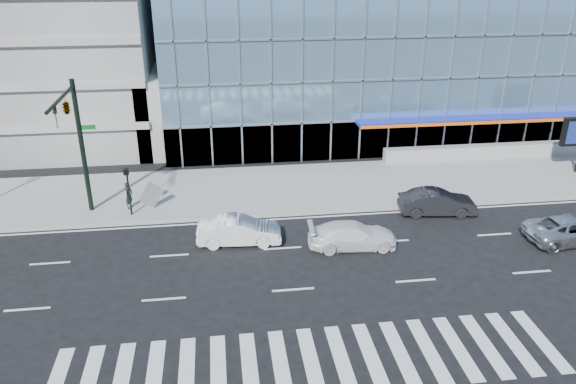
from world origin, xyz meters
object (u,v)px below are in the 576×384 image
object	(u,v)px
white_suv	(353,235)
pedestrian	(129,195)
ped_signal_post	(128,184)
traffic_signal	(71,121)
silver_suv	(572,229)
white_sedan	(239,231)
dark_sedan	(437,202)
tilted_panel	(151,195)

from	to	relation	value
white_suv	pedestrian	size ratio (longest dim) A/B	2.87
ped_signal_post	traffic_signal	bearing A→B (deg)	-171.48
silver_suv	pedestrian	size ratio (longest dim) A/B	3.06
traffic_signal	white_sedan	distance (m)	10.91
ped_signal_post	pedestrian	size ratio (longest dim) A/B	1.80
traffic_signal	white_sedan	world-z (taller)	traffic_signal
ped_signal_post	dark_sedan	xyz separation A→B (m)	(18.23, -1.94, -1.39)
traffic_signal	pedestrian	xyz separation A→B (m)	(2.30, 1.40, -5.18)
white_suv	dark_sedan	distance (m)	6.85
dark_sedan	silver_suv	bearing A→B (deg)	-118.58
white_suv	tilted_panel	xyz separation A→B (m)	(-11.05, 5.98, 0.38)
silver_suv	tilted_panel	distance (m)	24.07
white_suv	tilted_panel	world-z (taller)	tilted_panel
silver_suv	tilted_panel	size ratio (longest dim) A/B	3.92
dark_sedan	traffic_signal	bearing A→B (deg)	92.36
silver_suv	traffic_signal	bearing A→B (deg)	73.90
silver_suv	tilted_panel	xyz separation A→B (m)	(-23.05, 6.91, 0.36)
dark_sedan	tilted_panel	bearing A→B (deg)	87.80
tilted_panel	white_sedan	bearing A→B (deg)	-80.64
white_sedan	dark_sedan	bearing A→B (deg)	-76.48
pedestrian	ped_signal_post	bearing A→B (deg)	-144.54
traffic_signal	dark_sedan	world-z (taller)	traffic_signal
pedestrian	white_suv	bearing A→B (deg)	-92.25
white_suv	pedestrian	bearing A→B (deg)	65.96
traffic_signal	white_suv	xyz separation A→B (m)	(14.72, -4.88, -5.47)
ped_signal_post	white_suv	xyz separation A→B (m)	(12.23, -5.26, -1.45)
white_suv	white_sedan	world-z (taller)	white_sedan
white_sedan	dark_sedan	xyz separation A→B (m)	(12.00, 2.10, 0.01)
traffic_signal	dark_sedan	xyz separation A→B (m)	(20.72, -1.57, -5.41)
pedestrian	dark_sedan	bearing A→B (deg)	-74.59
ped_signal_post	silver_suv	bearing A→B (deg)	-14.33
ped_signal_post	white_suv	size ratio (longest dim) A/B	0.63
pedestrian	traffic_signal	bearing A→B (deg)	145.80
traffic_signal	white_sedan	bearing A→B (deg)	-22.82
traffic_signal	tilted_panel	world-z (taller)	traffic_signal
silver_suv	white_suv	size ratio (longest dim) A/B	1.07
dark_sedan	tilted_panel	world-z (taller)	tilted_panel
white_sedan	tilted_panel	distance (m)	6.96
pedestrian	silver_suv	bearing A→B (deg)	-81.89
white_suv	tilted_panel	distance (m)	12.57
traffic_signal	pedestrian	distance (m)	5.84
silver_suv	white_suv	world-z (taller)	silver_suv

